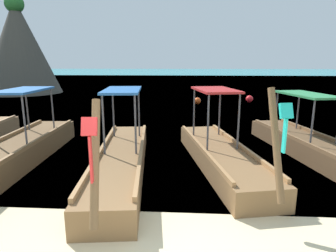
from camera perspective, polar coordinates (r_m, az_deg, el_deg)
name	(u,v)px	position (r m, az deg, el deg)	size (l,w,h in m)	color
sea_water	(184,75)	(64.96, 3.27, 10.11)	(120.00, 120.00, 0.00)	teal
longtail_boat_yellow_ribbon	(16,152)	(8.89, -28.00, -4.62)	(1.54, 6.48, 2.37)	brown
longtail_boat_red_ribbon	(121,160)	(7.44, -9.23, -6.60)	(1.76, 6.47, 2.25)	brown
longtail_boat_turquoise_ribbon	(220,155)	(7.88, 10.38, -5.60)	(2.20, 5.83, 2.35)	brown
longtail_boat_violet_ribbon	(318,149)	(9.26, 27.73, -4.15)	(2.38, 6.94, 2.56)	brown
karst_rock	(18,48)	(29.64, -27.63, 13.55)	(6.80, 6.79, 8.50)	#47443D
mooring_buoy_near	(197,101)	(19.36, 5.87, 4.99)	(0.46, 0.46, 0.46)	#EA5119
mooring_buoy_far	(249,99)	(20.89, 15.89, 5.19)	(0.50, 0.50, 0.50)	red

